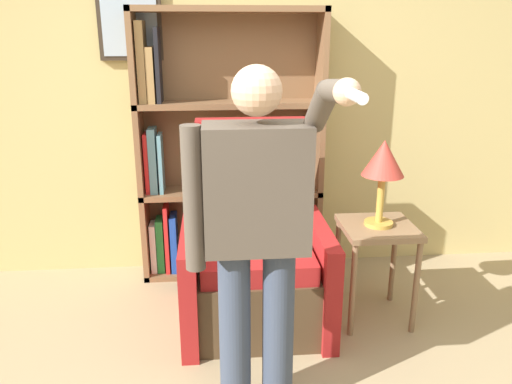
{
  "coord_description": "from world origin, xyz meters",
  "views": [
    {
      "loc": [
        -0.16,
        -1.71,
        1.8
      ],
      "look_at": [
        0.06,
        0.72,
        1.02
      ],
      "focal_mm": 35.0,
      "sensor_mm": 36.0,
      "label": 1
    }
  ],
  "objects_px": {
    "bookcase": "(216,151)",
    "table_lamp": "(383,163)",
    "armchair": "(255,262)",
    "person_standing": "(256,230)",
    "side_table": "(377,242)"
  },
  "relations": [
    {
      "from": "bookcase",
      "to": "armchair",
      "type": "bearing_deg",
      "value": -71.98
    },
    {
      "from": "armchair",
      "to": "table_lamp",
      "type": "xyz_separation_m",
      "value": [
        0.77,
        -0.06,
        0.66
      ]
    },
    {
      "from": "side_table",
      "to": "table_lamp",
      "type": "bearing_deg",
      "value": 0.0
    },
    {
      "from": "bookcase",
      "to": "person_standing",
      "type": "bearing_deg",
      "value": -83.98
    },
    {
      "from": "table_lamp",
      "to": "bookcase",
      "type": "bearing_deg",
      "value": 142.79
    },
    {
      "from": "person_standing",
      "to": "side_table",
      "type": "height_order",
      "value": "person_standing"
    },
    {
      "from": "armchair",
      "to": "table_lamp",
      "type": "bearing_deg",
      "value": -4.43
    },
    {
      "from": "person_standing",
      "to": "side_table",
      "type": "xyz_separation_m",
      "value": [
        0.84,
        0.79,
        -0.44
      ]
    },
    {
      "from": "table_lamp",
      "to": "side_table",
      "type": "bearing_deg",
      "value": 0.0
    },
    {
      "from": "armchair",
      "to": "person_standing",
      "type": "relative_size",
      "value": 0.76
    },
    {
      "from": "bookcase",
      "to": "side_table",
      "type": "xyz_separation_m",
      "value": [
        1.0,
        -0.76,
        -0.43
      ]
    },
    {
      "from": "person_standing",
      "to": "side_table",
      "type": "bearing_deg",
      "value": 43.49
    },
    {
      "from": "bookcase",
      "to": "armchair",
      "type": "relative_size",
      "value": 1.54
    },
    {
      "from": "table_lamp",
      "to": "armchair",
      "type": "bearing_deg",
      "value": 175.57
    },
    {
      "from": "bookcase",
      "to": "table_lamp",
      "type": "relative_size",
      "value": 3.63
    }
  ]
}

